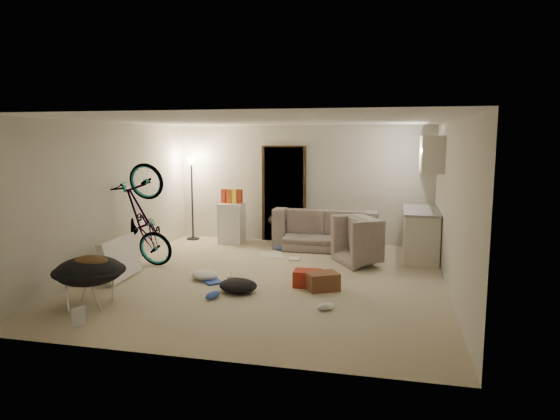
% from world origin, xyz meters
% --- Properties ---
extents(floor, '(5.50, 6.00, 0.02)m').
position_xyz_m(floor, '(0.00, 0.00, -0.01)').
color(floor, '#BFB292').
rests_on(floor, ground).
extents(ceiling, '(5.50, 6.00, 0.02)m').
position_xyz_m(ceiling, '(0.00, 0.00, 2.51)').
color(ceiling, white).
rests_on(ceiling, wall_back).
extents(wall_back, '(5.50, 0.02, 2.50)m').
position_xyz_m(wall_back, '(0.00, 3.01, 1.25)').
color(wall_back, beige).
rests_on(wall_back, floor).
extents(wall_front, '(5.50, 0.02, 2.50)m').
position_xyz_m(wall_front, '(0.00, -3.01, 1.25)').
color(wall_front, beige).
rests_on(wall_front, floor).
extents(wall_left, '(0.02, 6.00, 2.50)m').
position_xyz_m(wall_left, '(-2.76, 0.00, 1.25)').
color(wall_left, beige).
rests_on(wall_left, floor).
extents(wall_right, '(0.02, 6.00, 2.50)m').
position_xyz_m(wall_right, '(2.76, 0.00, 1.25)').
color(wall_right, beige).
rests_on(wall_right, floor).
extents(doorway, '(0.85, 0.10, 2.04)m').
position_xyz_m(doorway, '(-0.40, 2.97, 1.02)').
color(doorway, black).
rests_on(doorway, floor).
extents(door_trim, '(0.97, 0.04, 2.10)m').
position_xyz_m(door_trim, '(-0.40, 2.94, 1.02)').
color(door_trim, '#312111').
rests_on(door_trim, floor).
extents(floor_lamp, '(0.28, 0.28, 1.81)m').
position_xyz_m(floor_lamp, '(-2.40, 2.65, 1.31)').
color(floor_lamp, black).
rests_on(floor_lamp, floor).
extents(kitchen_counter, '(0.60, 1.50, 0.88)m').
position_xyz_m(kitchen_counter, '(2.43, 2.00, 0.44)').
color(kitchen_counter, beige).
rests_on(kitchen_counter, floor).
extents(counter_top, '(0.64, 1.54, 0.04)m').
position_xyz_m(counter_top, '(2.43, 2.00, 0.90)').
color(counter_top, gray).
rests_on(counter_top, kitchen_counter).
extents(kitchen_uppers, '(0.38, 1.40, 0.65)m').
position_xyz_m(kitchen_uppers, '(2.56, 2.00, 1.95)').
color(kitchen_uppers, beige).
rests_on(kitchen_uppers, wall_right).
extents(sofa, '(2.11, 0.87, 0.61)m').
position_xyz_m(sofa, '(0.60, 2.45, 0.30)').
color(sofa, '#373F37').
rests_on(sofa, floor).
extents(armchair, '(1.20, 1.24, 0.62)m').
position_xyz_m(armchair, '(1.58, 1.43, 0.31)').
color(armchair, '#373F37').
rests_on(armchair, floor).
extents(bicycle, '(1.89, 0.90, 1.07)m').
position_xyz_m(bicycle, '(-2.30, 0.24, 0.49)').
color(bicycle, black).
rests_on(bicycle, floor).
extents(book_asset, '(0.29, 0.27, 0.02)m').
position_xyz_m(book_asset, '(-1.75, -2.55, 0.01)').
color(book_asset, '#9E2817').
rests_on(book_asset, floor).
extents(mini_fridge, '(0.52, 0.52, 0.85)m').
position_xyz_m(mini_fridge, '(-1.46, 2.55, 0.42)').
color(mini_fridge, white).
rests_on(mini_fridge, floor).
extents(snack_box_0, '(0.11, 0.09, 0.30)m').
position_xyz_m(snack_box_0, '(-1.63, 2.55, 1.00)').
color(snack_box_0, '#9E2817').
rests_on(snack_box_0, mini_fridge).
extents(snack_box_1, '(0.11, 0.08, 0.30)m').
position_xyz_m(snack_box_1, '(-1.51, 2.55, 1.00)').
color(snack_box_1, '#DA581B').
rests_on(snack_box_1, mini_fridge).
extents(snack_box_2, '(0.10, 0.07, 0.30)m').
position_xyz_m(snack_box_2, '(-1.39, 2.55, 1.00)').
color(snack_box_2, yellow).
rests_on(snack_box_2, mini_fridge).
extents(snack_box_3, '(0.11, 0.09, 0.30)m').
position_xyz_m(snack_box_3, '(-1.27, 2.55, 1.00)').
color(snack_box_3, '#9E2817').
rests_on(snack_box_3, mini_fridge).
extents(saucer_chair, '(0.94, 0.94, 0.67)m').
position_xyz_m(saucer_chair, '(-1.99, -1.82, 0.40)').
color(saucer_chair, silver).
rests_on(saucer_chair, floor).
extents(hoodie, '(0.53, 0.47, 0.22)m').
position_xyz_m(hoodie, '(-1.94, -1.85, 0.60)').
color(hoodie, '#50341B').
rests_on(hoodie, saucer_chair).
extents(sofa_drape, '(0.65, 0.58, 0.28)m').
position_xyz_m(sofa_drape, '(-0.35, 2.45, 0.54)').
color(sofa_drape, black).
rests_on(sofa_drape, sofa).
extents(tv_box, '(0.29, 1.01, 0.67)m').
position_xyz_m(tv_box, '(-2.30, -0.53, 0.33)').
color(tv_box, silver).
rests_on(tv_box, floor).
extents(drink_case_a, '(0.56, 0.51, 0.26)m').
position_xyz_m(drink_case_a, '(0.93, -0.40, 0.13)').
color(drink_case_a, brown).
rests_on(drink_case_a, floor).
extents(drink_case_b, '(0.44, 0.33, 0.25)m').
position_xyz_m(drink_case_b, '(0.69, -0.27, 0.12)').
color(drink_case_b, '#9E2817').
rests_on(drink_case_b, floor).
extents(juicer, '(0.14, 0.14, 0.21)m').
position_xyz_m(juicer, '(-0.46, -0.45, 0.09)').
color(juicer, white).
rests_on(juicer, floor).
extents(newspaper, '(0.62, 0.69, 0.01)m').
position_xyz_m(newspaper, '(-0.33, 1.57, 0.00)').
color(newspaper, beige).
rests_on(newspaper, floor).
extents(book_blue, '(0.41, 0.41, 0.03)m').
position_xyz_m(book_blue, '(-0.80, -0.41, 0.02)').
color(book_blue, '#2F4DAB').
rests_on(book_blue, floor).
extents(book_white, '(0.22, 0.28, 0.02)m').
position_xyz_m(book_white, '(0.17, 1.34, 0.01)').
color(book_white, silver).
rests_on(book_white, floor).
extents(shoe_0, '(0.28, 0.20, 0.10)m').
position_xyz_m(shoe_0, '(-0.24, 2.01, 0.05)').
color(shoe_0, '#2F4DAB').
rests_on(shoe_0, floor).
extents(shoe_2, '(0.20, 0.31, 0.11)m').
position_xyz_m(shoe_2, '(-0.50, -1.16, 0.05)').
color(shoe_2, '#2F4DAB').
rests_on(shoe_2, floor).
extents(shoe_4, '(0.28, 0.26, 0.10)m').
position_xyz_m(shoe_4, '(1.10, -1.27, 0.05)').
color(shoe_4, white).
rests_on(shoe_4, floor).
extents(clothes_lump_a, '(0.69, 0.64, 0.19)m').
position_xyz_m(clothes_lump_a, '(-0.26, -0.76, 0.09)').
color(clothes_lump_a, black).
rests_on(clothes_lump_a, floor).
extents(clothes_lump_b, '(0.55, 0.53, 0.13)m').
position_xyz_m(clothes_lump_b, '(-0.13, 2.55, 0.06)').
color(clothes_lump_b, black).
rests_on(clothes_lump_b, floor).
extents(clothes_lump_c, '(0.59, 0.57, 0.14)m').
position_xyz_m(clothes_lump_c, '(-0.97, -0.26, 0.07)').
color(clothes_lump_c, silver).
rests_on(clothes_lump_c, floor).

